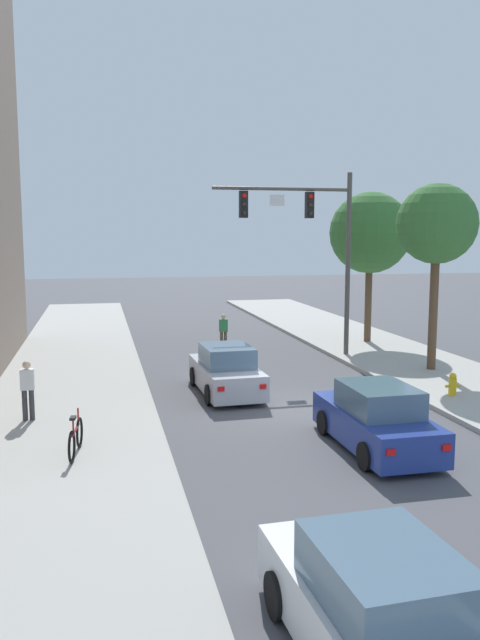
# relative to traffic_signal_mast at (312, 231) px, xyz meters

# --- Properties ---
(ground_plane) EXTENTS (120.00, 120.00, 0.00)m
(ground_plane) POSITION_rel_traffic_signal_mast_xyz_m (-3.00, -7.37, -5.30)
(ground_plane) COLOR #4C4C51
(sidewalk_left) EXTENTS (5.00, 60.00, 0.15)m
(sidewalk_left) POSITION_rel_traffic_signal_mast_xyz_m (-9.50, -7.37, -5.23)
(sidewalk_left) COLOR #A8A59E
(sidewalk_left) RESTS_ON ground
(traffic_signal_mast) EXTENTS (5.80, 0.38, 7.50)m
(traffic_signal_mast) POSITION_rel_traffic_signal_mast_xyz_m (0.00, 0.00, 0.00)
(traffic_signal_mast) COLOR #514C47
(traffic_signal_mast) RESTS_ON sidewalk_right
(car_lead_silver) EXTENTS (1.94, 4.29, 1.60)m
(car_lead_silver) POSITION_rel_traffic_signal_mast_xyz_m (-4.55, -4.95, -4.58)
(car_lead_silver) COLOR #B7B7BC
(car_lead_silver) RESTS_ON ground
(car_following_blue) EXTENTS (1.86, 4.25, 1.60)m
(car_following_blue) POSITION_rel_traffic_signal_mast_xyz_m (-2.09, -11.06, -4.58)
(car_following_blue) COLOR navy
(car_following_blue) RESTS_ON ground
(car_third_white) EXTENTS (1.96, 4.30, 1.60)m
(car_third_white) POSITION_rel_traffic_signal_mast_xyz_m (-5.42, -18.44, -4.58)
(car_third_white) COLOR silver
(car_third_white) RESTS_ON ground
(pedestrian_sidewalk_left_walker) EXTENTS (0.36, 0.22, 1.64)m
(pedestrian_sidewalk_left_walker) POSITION_rel_traffic_signal_mast_xyz_m (-10.47, -7.24, -4.24)
(pedestrian_sidewalk_left_walker) COLOR #333338
(pedestrian_sidewalk_left_walker) RESTS_ON sidewalk_left
(pedestrian_crossing_road) EXTENTS (0.36, 0.22, 1.64)m
(pedestrian_crossing_road) POSITION_rel_traffic_signal_mast_xyz_m (-3.13, 2.74, -4.39)
(pedestrian_crossing_road) COLOR brown
(pedestrian_crossing_road) RESTS_ON ground
(bicycle_leaning) EXTENTS (0.29, 1.76, 0.98)m
(bicycle_leaning) POSITION_rel_traffic_signal_mast_xyz_m (-9.13, -10.34, -4.76)
(bicycle_leaning) COLOR black
(bicycle_leaning) RESTS_ON sidewalk_left
(fire_hydrant) EXTENTS (0.48, 0.24, 0.72)m
(fire_hydrant) POSITION_rel_traffic_signal_mast_xyz_m (2.19, -7.32, -4.80)
(fire_hydrant) COLOR gold
(fire_hydrant) RESTS_ON sidewalk_right
(street_tree_nearest) EXTENTS (2.92, 2.92, 6.85)m
(street_tree_nearest) POSITION_rel_traffic_signal_mast_xyz_m (3.57, -3.54, 0.18)
(street_tree_nearest) COLOR brown
(street_tree_nearest) RESTS_ON sidewalk_right
(street_tree_second) EXTENTS (3.74, 3.74, 6.95)m
(street_tree_second) POSITION_rel_traffic_signal_mast_xyz_m (3.79, 2.80, -0.10)
(street_tree_second) COLOR brown
(street_tree_second) RESTS_ON sidewalk_right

